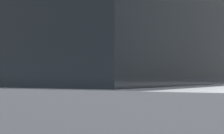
# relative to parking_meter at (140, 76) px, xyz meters

# --- Properties ---
(parking_meter) EXTENTS (0.15, 0.16, 1.49)m
(parking_meter) POSITION_rel_parking_meter_xyz_m (0.00, 0.00, 0.00)
(parking_meter) COLOR slate
(parking_meter) RESTS_ON sidewalk_curb
(pedestrian_at_meter) EXTENTS (0.68, 0.49, 1.79)m
(pedestrian_at_meter) POSITION_rel_parking_meter_xyz_m (-0.48, 0.04, -0.00)
(pedestrian_at_meter) COLOR #1E233F
(pedestrian_at_meter) RESTS_ON sidewalk_curb
(parked_sedan_silver) EXTENTS (4.61, 1.84, 1.76)m
(parked_sedan_silver) POSITION_rel_parking_meter_xyz_m (-0.00, -1.51, -0.29)
(parked_sedan_silver) COLOR #B7BABF
(parked_sedan_silver) RESTS_ON ground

